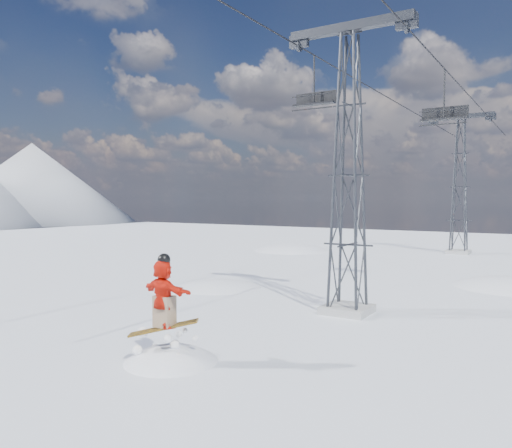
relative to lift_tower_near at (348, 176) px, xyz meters
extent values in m
plane|color=white|center=(-0.80, -8.00, -5.47)|extent=(120.00, 120.00, 0.00)
sphere|color=white|center=(-7.80, 2.00, -13.12)|extent=(16.00, 16.00, 16.00)
sphere|color=white|center=(-12.80, 20.00, -15.87)|extent=(22.00, 22.00, 22.00)
cube|color=#999999|center=(0.00, 0.00, -5.32)|extent=(1.80, 1.80, 0.30)
cube|color=#303339|center=(0.00, 0.00, 5.78)|extent=(5.00, 0.35, 0.35)
cube|color=#303339|center=(-2.20, 0.00, 5.58)|extent=(0.80, 0.25, 0.50)
cube|color=#303339|center=(2.20, 0.00, 5.58)|extent=(0.80, 0.25, 0.50)
cube|color=#999999|center=(0.00, 25.00, -5.32)|extent=(1.80, 1.80, 0.30)
cube|color=#303339|center=(0.00, 25.00, 5.78)|extent=(5.00, 0.35, 0.35)
cube|color=#303339|center=(-2.20, 25.00, 5.58)|extent=(0.80, 0.25, 0.50)
cube|color=#303339|center=(2.20, 25.00, 5.58)|extent=(0.80, 0.25, 0.50)
cylinder|color=black|center=(-2.20, 11.50, 5.38)|extent=(0.06, 51.00, 0.06)
cylinder|color=black|center=(2.20, 11.50, 5.38)|extent=(0.06, 51.00, 0.06)
cone|color=slate|center=(-78.80, 40.00, 2.03)|extent=(38.00, 38.00, 15.00)
sphere|color=white|center=(-2.04, -8.22, -7.22)|extent=(4.40, 4.40, 4.40)
cube|color=#AA7616|center=(-2.04, -8.52, -4.44)|extent=(1.84, 1.29, 0.48)
imported|color=red|center=(-2.04, -8.52, -3.48)|extent=(1.80, 0.76, 1.88)
cube|color=#866D53|center=(-2.04, -8.52, -3.99)|extent=(0.57, 0.46, 0.87)
sphere|color=black|center=(-2.04, -8.52, -2.55)|extent=(0.35, 0.35, 0.35)
cylinder|color=black|center=(-2.20, 1.47, 4.32)|extent=(0.08, 0.08, 2.12)
cube|color=black|center=(-2.20, 1.47, 3.26)|extent=(1.93, 0.43, 0.08)
cube|color=black|center=(-2.20, 1.68, 3.55)|extent=(1.93, 0.06, 0.53)
cylinder|color=black|center=(-2.20, 1.23, 3.02)|extent=(1.93, 0.06, 0.06)
cylinder|color=black|center=(-2.20, 1.18, 3.60)|extent=(1.93, 0.05, 0.05)
cylinder|color=black|center=(2.20, 6.90, 4.18)|extent=(0.09, 0.09, 2.41)
cube|color=black|center=(2.20, 6.90, 2.97)|extent=(2.19, 0.49, 0.09)
cube|color=black|center=(2.20, 7.14, 3.30)|extent=(2.19, 0.07, 0.60)
cylinder|color=black|center=(2.20, 6.62, 2.70)|extent=(2.19, 0.07, 0.07)
cylinder|color=black|center=(2.20, 6.57, 3.35)|extent=(2.19, 0.05, 0.05)
camera|label=1|loc=(7.23, -18.74, -0.86)|focal=35.00mm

